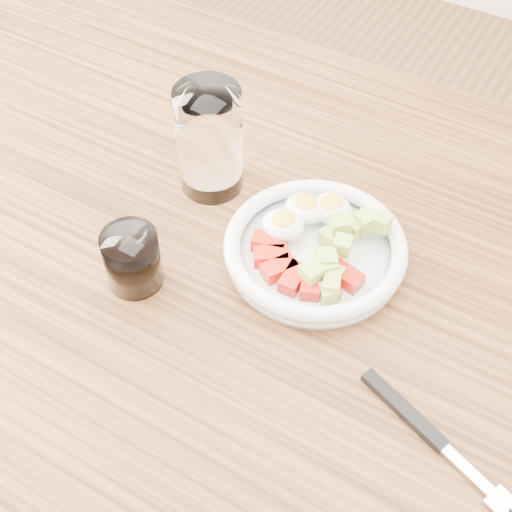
{
  "coord_description": "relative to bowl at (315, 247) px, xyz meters",
  "views": [
    {
      "loc": [
        0.25,
        -0.43,
        1.4
      ],
      "look_at": [
        -0.01,
        0.01,
        0.8
      ],
      "focal_mm": 50.0,
      "sensor_mm": 36.0,
      "label": 1
    }
  ],
  "objects": [
    {
      "name": "bowl",
      "position": [
        0.0,
        0.0,
        0.0
      ],
      "size": [
        0.21,
        0.21,
        0.05
      ],
      "color": "white",
      "rests_on": "dining_table"
    },
    {
      "name": "water_glass",
      "position": [
        -0.17,
        0.04,
        0.05
      ],
      "size": [
        0.08,
        0.08,
        0.14
      ],
      "primitive_type": "cylinder",
      "color": "white",
      "rests_on": "dining_table"
    },
    {
      "name": "fork",
      "position": [
        0.19,
        -0.14,
        -0.01
      ],
      "size": [
        0.21,
        0.09,
        0.01
      ],
      "color": "black",
      "rests_on": "dining_table"
    },
    {
      "name": "coffee_glass",
      "position": [
        -0.16,
        -0.13,
        0.02
      ],
      "size": [
        0.06,
        0.06,
        0.07
      ],
      "color": "white",
      "rests_on": "dining_table"
    },
    {
      "name": "dining_table",
      "position": [
        -0.04,
        -0.06,
        -0.12
      ],
      "size": [
        1.5,
        0.9,
        0.77
      ],
      "color": "brown",
      "rests_on": "ground"
    }
  ]
}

